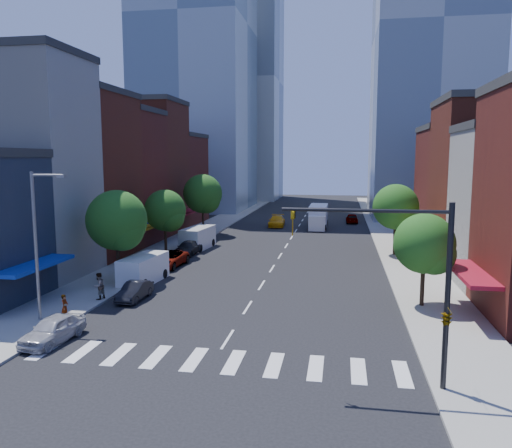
{
  "coord_description": "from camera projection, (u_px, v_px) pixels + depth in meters",
  "views": [
    {
      "loc": [
        6.0,
        -25.83,
        9.95
      ],
      "look_at": [
        -0.27,
        10.95,
        5.0
      ],
      "focal_mm": 35.0,
      "sensor_mm": 36.0,
      "label": 1
    }
  ],
  "objects": [
    {
      "name": "bldg_left_2",
      "position": [
        69.0,
        178.0,
        50.03
      ],
      "size": [
        12.0,
        9.0,
        16.0
      ],
      "primitive_type": "cube",
      "color": "#582014",
      "rests_on": "ground"
    },
    {
      "name": "tree_left_near",
      "position": [
        118.0,
        223.0,
        39.48
      ],
      "size": [
        4.8,
        4.8,
        7.3
      ],
      "color": "black",
      "rests_on": "sidewalk_left"
    },
    {
      "name": "pedestrian_near",
      "position": [
        65.0,
        307.0,
        30.46
      ],
      "size": [
        0.46,
        0.62,
        1.55
      ],
      "primitive_type": "imported",
      "rotation": [
        0.0,
        0.0,
        1.73
      ],
      "color": "#999999",
      "rests_on": "sidewalk_left"
    },
    {
      "name": "crosswalk",
      "position": [
        214.0,
        361.0,
        24.62
      ],
      "size": [
        19.0,
        3.0,
        0.01
      ],
      "primitive_type": "cube",
      "color": "silver",
      "rests_on": "ground"
    },
    {
      "name": "tower_ne",
      "position": [
        432.0,
        33.0,
        80.85
      ],
      "size": [
        18.0,
        20.0,
        60.0
      ],
      "primitive_type": "cube",
      "color": "#9EA5AD",
      "rests_on": "ground"
    },
    {
      "name": "tree_right_far",
      "position": [
        397.0,
        209.0,
        50.3
      ],
      "size": [
        4.6,
        4.6,
        7.2
      ],
      "color": "black",
      "rests_on": "sidewalk_right"
    },
    {
      "name": "tree_left_mid",
      "position": [
        166.0,
        212.0,
        50.27
      ],
      "size": [
        4.2,
        4.2,
        6.65
      ],
      "color": "black",
      "rests_on": "sidewalk_left"
    },
    {
      "name": "tower_far_e",
      "position": [
        435.0,
        9.0,
        101.35
      ],
      "size": [
        22.0,
        22.0,
        80.0
      ],
      "primitive_type": "cube",
      "color": "#8C99A8",
      "rests_on": "ground"
    },
    {
      "name": "parked_car_third",
      "position": [
        168.0,
        259.0,
        45.72
      ],
      "size": [
        2.73,
        5.4,
        1.47
      ],
      "primitive_type": "imported",
      "rotation": [
        0.0,
        0.0,
        -0.06
      ],
      "color": "#999999",
      "rests_on": "ground"
    },
    {
      "name": "streetlight",
      "position": [
        38.0,
        237.0,
        29.8
      ],
      "size": [
        2.25,
        0.25,
        9.0
      ],
      "color": "slate",
      "rests_on": "sidewalk_left"
    },
    {
      "name": "tree_left_far",
      "position": [
        204.0,
        195.0,
        63.86
      ],
      "size": [
        5.0,
        5.0,
        7.75
      ],
      "color": "black",
      "rests_on": "sidewalk_left"
    },
    {
      "name": "taxi",
      "position": [
        277.0,
        221.0,
        72.91
      ],
      "size": [
        2.52,
        5.56,
        1.58
      ],
      "primitive_type": "imported",
      "rotation": [
        0.0,
        0.0,
        0.06
      ],
      "color": "#F5AA0C",
      "rests_on": "ground"
    },
    {
      "name": "pedestrian_far",
      "position": [
        99.0,
        286.0,
        34.72
      ],
      "size": [
        0.95,
        1.08,
        1.88
      ],
      "primitive_type": "imported",
      "rotation": [
        0.0,
        0.0,
        -1.87
      ],
      "color": "#999999",
      "rests_on": "sidewalk_left"
    },
    {
      "name": "ground",
      "position": [
        228.0,
        339.0,
        27.55
      ],
      "size": [
        220.0,
        220.0,
        0.0
      ],
      "primitive_type": "plane",
      "color": "black",
      "rests_on": "ground"
    },
    {
      "name": "sidewalk_right",
      "position": [
        391.0,
        235.0,
        64.54
      ],
      "size": [
        5.0,
        120.0,
        0.15
      ],
      "primitive_type": "cube",
      "color": "gray",
      "rests_on": "ground"
    },
    {
      "name": "bldg_left_3",
      "position": [
        108.0,
        179.0,
        58.4
      ],
      "size": [
        12.0,
        8.0,
        15.0
      ],
      "primitive_type": "cube",
      "color": "#551A15",
      "rests_on": "ground"
    },
    {
      "name": "traffic_car_far",
      "position": [
        352.0,
        218.0,
        76.65
      ],
      "size": [
        1.83,
        4.38,
        1.48
      ],
      "primitive_type": "imported",
      "rotation": [
        0.0,
        0.0,
        3.16
      ],
      "color": "#999999",
      "rests_on": "ground"
    },
    {
      "name": "traffic_car_oncoming",
      "position": [
        316.0,
        218.0,
        77.3
      ],
      "size": [
        1.67,
        4.35,
        1.41
      ],
      "primitive_type": "imported",
      "rotation": [
        0.0,
        0.0,
        3.18
      ],
      "color": "black",
      "rests_on": "ground"
    },
    {
      "name": "bldg_left_1",
      "position": [
        14.0,
        169.0,
        41.59
      ],
      "size": [
        12.0,
        8.0,
        18.0
      ],
      "primitive_type": "cube",
      "color": "beige",
      "rests_on": "ground"
    },
    {
      "name": "parked_car_second",
      "position": [
        135.0,
        291.0,
        35.14
      ],
      "size": [
        1.42,
        3.88,
        1.27
      ],
      "primitive_type": "imported",
      "rotation": [
        0.0,
        0.0,
        -0.02
      ],
      "color": "black",
      "rests_on": "ground"
    },
    {
      "name": "tower_nw",
      "position": [
        196.0,
        26.0,
        95.02
      ],
      "size": [
        20.0,
        22.0,
        70.0
      ],
      "primitive_type": "cube",
      "color": "#8C99A8",
      "rests_on": "ground"
    },
    {
      "name": "parked_car_rear",
      "position": [
        188.0,
        248.0,
        51.57
      ],
      "size": [
        2.19,
        4.82,
        1.37
      ],
      "primitive_type": "imported",
      "rotation": [
        0.0,
        0.0,
        -0.06
      ],
      "color": "black",
      "rests_on": "ground"
    },
    {
      "name": "traffic_signal",
      "position": [
        434.0,
        297.0,
        20.95
      ],
      "size": [
        7.24,
        2.24,
        8.0
      ],
      "color": "black",
      "rests_on": "sidewalk_right"
    },
    {
      "name": "sidewalk_left",
      "position": [
        204.0,
        230.0,
        68.71
      ],
      "size": [
        5.0,
        120.0,
        0.15
      ],
      "primitive_type": "cube",
      "color": "gray",
      "rests_on": "ground"
    },
    {
      "name": "tower_far_w",
      "position": [
        242.0,
        82.0,
        119.7
      ],
      "size": [
        18.0,
        18.0,
        56.0
      ],
      "primitive_type": "cube",
      "color": "#9EA5AD",
      "rests_on": "ground"
    },
    {
      "name": "cargo_van_near",
      "position": [
        143.0,
        270.0,
        39.88
      ],
      "size": [
        2.55,
        5.35,
        2.2
      ],
      "rotation": [
        0.0,
        0.0,
        -0.1
      ],
      "color": "white",
      "rests_on": "ground"
    },
    {
      "name": "tree_right_near",
      "position": [
        427.0,
        246.0,
        32.8
      ],
      "size": [
        4.0,
        4.0,
        6.2
      ],
      "color": "black",
      "rests_on": "sidewalk_right"
    },
    {
      "name": "box_truck",
      "position": [
        318.0,
        217.0,
        71.07
      ],
      "size": [
        2.57,
        8.08,
        3.25
      ],
      "rotation": [
        0.0,
        0.0,
        -0.01
      ],
      "color": "silver",
      "rests_on": "ground"
    },
    {
      "name": "bldg_right_2",
      "position": [
        504.0,
        184.0,
        46.51
      ],
      "size": [
        12.0,
        10.0,
        15.0
      ],
      "primitive_type": "cube",
      "color": "#582014",
      "rests_on": "ground"
    },
    {
      "name": "parked_car_front",
      "position": [
        53.0,
        329.0,
        27.04
      ],
      "size": [
        2.15,
        4.38,
        1.44
      ],
      "primitive_type": "imported",
      "rotation": [
        0.0,
        0.0,
        -0.11
      ],
      "color": "#ADADB2",
      "rests_on": "ground"
    },
    {
      "name": "cargo_van_far",
      "position": [
        197.0,
        238.0,
        54.95
      ],
      "size": [
        2.78,
        5.76,
        2.37
      ],
      "rotation": [
        0.0,
        0.0,
        -0.1
      ],
      "color": "silver",
      "rests_on": "ground"
    },
    {
      "name": "bldg_right_3",
      "position": [
        475.0,
        189.0,
        56.42
      ],
      "size": [
        12.0,
        10.0,
        13.0
      ],
      "primitive_type": "cube",
      "color": "#551A15",
      "rests_on": "ground"
    },
    {
      "name": "bldg_left_4",
      "position": [
        137.0,
        169.0,
        66.58
      ],
      "size": [
        12.0,
        9.0,
        17.0
      ],
      "primitive_type": "cube",
      "color": "#582014",
      "rests_on": "ground"
    },
    {
      "name": "bldg_left_5",
      "position": [
        162.0,
        181.0,
        76.12
      ],
      "size": [
        12.0,
        10.0,
        13.0
      ],
      "primitive_type": "cube",
      "color": "#551A15",
      "rests_on": "ground"
    }
  ]
}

